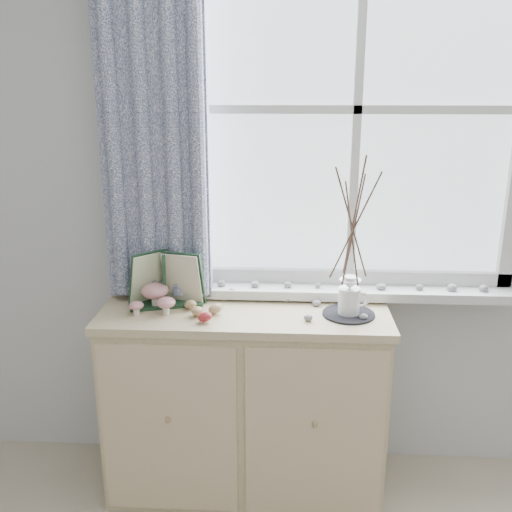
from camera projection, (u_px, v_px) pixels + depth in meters
The scene contains 9 objects.
room_shell at pixel (274, 179), 0.58m from camera, with size 4.04×4.04×2.62m.
sideboard at pixel (245, 400), 2.49m from camera, with size 1.20×0.45×0.85m.
botanical_book at pixel (163, 280), 2.35m from camera, with size 0.35×0.13×0.24m, color #1C3B24, non-canonical shape.
toadstool_cluster at pixel (155, 296), 2.35m from camera, with size 0.19×0.17×0.11m.
wooden_eggs at pixel (202, 310), 2.30m from camera, with size 0.16×0.17×0.06m.
songbird_figurine at pixel (224, 294), 2.47m from camera, with size 0.11×0.05×0.06m, color white, non-canonical shape.
crocheted_doily at pixel (348, 314), 2.32m from camera, with size 0.21×0.21×0.01m, color black.
twig_pitcher at pixel (353, 223), 2.21m from camera, with size 0.29×0.29×0.67m.
sideboard_pebbles at pixel (318, 309), 2.34m from camera, with size 0.34×0.23×0.03m.
Camera 1 is at (0.02, -0.44, 1.75)m, focal length 40.00 mm.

